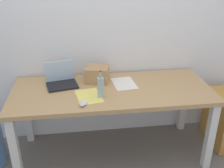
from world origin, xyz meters
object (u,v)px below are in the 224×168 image
(beer_bottle, at_px, (101,87))
(computer_mouse, at_px, (83,103))
(desk, at_px, (112,97))
(cardboard_box, at_px, (97,74))
(laptop_left, at_px, (61,80))

(beer_bottle, relative_size, computer_mouse, 2.50)
(desk, relative_size, cardboard_box, 8.42)
(beer_bottle, distance_m, cardboard_box, 0.35)
(laptop_left, xyz_separation_m, cardboard_box, (0.35, 0.04, 0.03))
(laptop_left, distance_m, computer_mouse, 0.47)
(computer_mouse, bearing_deg, cardboard_box, 96.03)
(laptop_left, relative_size, computer_mouse, 3.25)
(beer_bottle, bearing_deg, desk, 50.87)
(desk, distance_m, laptop_left, 0.52)
(desk, relative_size, computer_mouse, 18.84)
(desk, height_order, cardboard_box, cardboard_box)
(beer_bottle, bearing_deg, computer_mouse, -141.43)
(beer_bottle, relative_size, cardboard_box, 1.12)
(desk, xyz_separation_m, cardboard_box, (-0.12, 0.20, 0.17))
(desk, bearing_deg, cardboard_box, 122.12)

